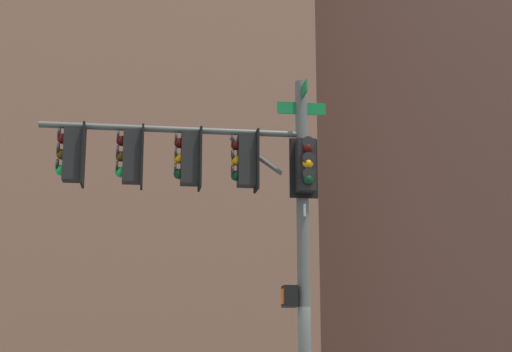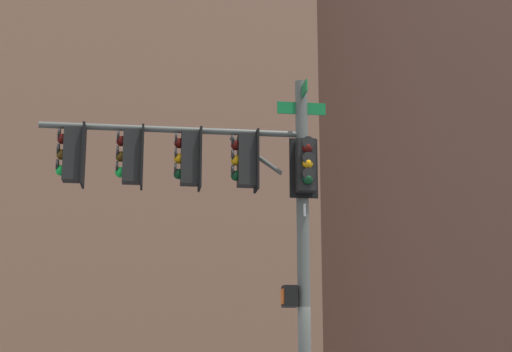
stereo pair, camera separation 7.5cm
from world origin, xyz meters
TOP-DOWN VIEW (x-y plane):
  - signal_pole_assembly at (1.19, 0.58)m, footprint 5.37×1.64m
  - building_brick_nearside at (10.65, -27.53)m, footprint 23.29×21.34m
  - building_brick_midblock at (-5.15, -36.78)m, footprint 19.43×19.79m
  - building_brick_farside at (-10.56, -64.94)m, footprint 18.83×18.08m

SIDE VIEW (x-z plane):
  - signal_pole_assembly at x=1.19m, z-range 1.25..8.14m
  - building_brick_midblock at x=-5.15m, z-range 0.00..29.88m
  - building_brick_nearside at x=10.65m, z-range 0.00..42.15m
  - building_brick_farside at x=-10.56m, z-range 0.00..54.37m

